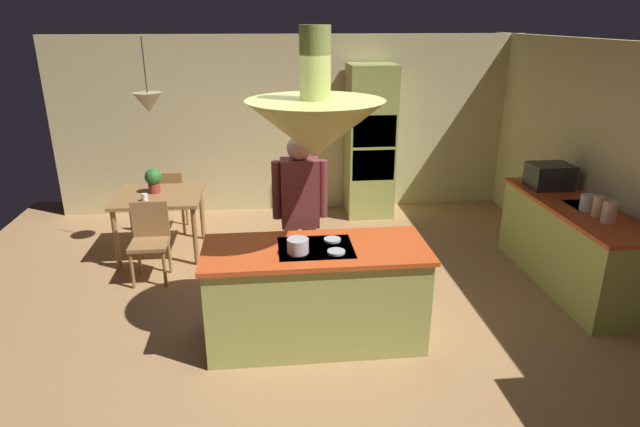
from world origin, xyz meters
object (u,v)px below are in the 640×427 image
object	(u,v)px
dining_table	(159,203)
chair_facing_island	(150,236)
person_at_island	(300,211)
chair_by_back_wall	(170,197)
potted_plant_on_table	(153,179)
microwave_on_counter	(550,176)
canister_sugar	(598,206)
cooking_pot_on_cooktop	(298,246)
kitchen_island	(316,294)
oven_tower	(370,142)
canister_tea	(587,203)
canister_flour	(610,212)
cup_on_table	(145,197)

from	to	relation	value
dining_table	chair_facing_island	world-z (taller)	chair_facing_island
person_at_island	chair_by_back_wall	distance (m)	2.70
potted_plant_on_table	microwave_on_counter	xyz separation A→B (m)	(4.60, -0.77, 0.13)
dining_table	canister_sugar	distance (m)	4.84
chair_facing_island	canister_sugar	distance (m)	4.67
chair_by_back_wall	cooking_pot_on_cooktop	xyz separation A→B (m)	(1.54, -2.91, 0.49)
kitchen_island	dining_table	size ratio (longest dim) A/B	1.92
person_at_island	microwave_on_counter	world-z (taller)	person_at_island
oven_tower	person_at_island	bearing A→B (deg)	-114.78
chair_by_back_wall	canister_tea	xyz separation A→B (m)	(4.54, -2.13, 0.49)
kitchen_island	potted_plant_on_table	world-z (taller)	potted_plant_on_table
person_at_island	canister_flour	distance (m)	2.95
cup_on_table	canister_tea	size ratio (longest dim) A/B	0.55
person_at_island	cup_on_table	size ratio (longest dim) A/B	19.37
canister_sugar	chair_facing_island	bearing A→B (deg)	168.10
person_at_island	chair_by_back_wall	bearing A→B (deg)	127.48
cup_on_table	cooking_pot_on_cooktop	size ratio (longest dim) A/B	0.50
person_at_island	cooking_pot_on_cooktop	world-z (taller)	person_at_island
person_at_island	cooking_pot_on_cooktop	bearing A→B (deg)	-95.25
person_at_island	cup_on_table	world-z (taller)	person_at_island
kitchen_island	potted_plant_on_table	xyz separation A→B (m)	(-1.76, 2.19, 0.47)
dining_table	person_at_island	world-z (taller)	person_at_island
kitchen_island	chair_facing_island	bearing A→B (deg)	140.09
oven_tower	potted_plant_on_table	xyz separation A→B (m)	(-2.86, -1.06, -0.16)
cup_on_table	person_at_island	bearing A→B (deg)	-34.76
canister_sugar	canister_flour	bearing A→B (deg)	-90.00
chair_facing_island	cup_on_table	world-z (taller)	chair_facing_island
person_at_island	potted_plant_on_table	size ratio (longest dim) A/B	5.81
oven_tower	microwave_on_counter	size ratio (longest dim) A/B	4.72
canister_sugar	canister_tea	world-z (taller)	canister_sugar
chair_by_back_wall	cup_on_table	bearing A→B (deg)	82.93
canister_tea	cooking_pot_on_cooktop	xyz separation A→B (m)	(-3.00, -0.78, -0.00)
cooking_pot_on_cooktop	canister_sugar	bearing A→B (deg)	11.22
kitchen_island	chair_by_back_wall	distance (m)	3.26
potted_plant_on_table	chair_facing_island	bearing A→B (deg)	-85.69
canister_flour	microwave_on_counter	size ratio (longest dim) A/B	0.47
person_at_island	canister_flour	size ratio (longest dim) A/B	8.00
microwave_on_counter	cooking_pot_on_cooktop	world-z (taller)	microwave_on_counter
canister_flour	canister_sugar	bearing A→B (deg)	90.00
chair_by_back_wall	potted_plant_on_table	bearing A→B (deg)	84.46
canister_sugar	kitchen_island	bearing A→B (deg)	-170.70
canister_flour	microwave_on_counter	bearing A→B (deg)	90.00
dining_table	chair_by_back_wall	world-z (taller)	chair_by_back_wall
canister_tea	canister_sugar	bearing A→B (deg)	-90.00
cup_on_table	cooking_pot_on_cooktop	xyz separation A→B (m)	(1.65, -2.00, 0.19)
chair_facing_island	canister_tea	distance (m)	4.63
canister_sugar	microwave_on_counter	xyz separation A→B (m)	(0.00, 0.95, 0.03)
oven_tower	cup_on_table	world-z (taller)	oven_tower
oven_tower	cooking_pot_on_cooktop	xyz separation A→B (m)	(-1.26, -3.37, -0.09)
oven_tower	microwave_on_counter	world-z (taller)	oven_tower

